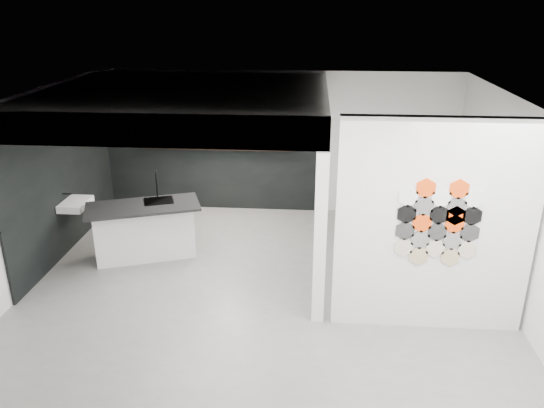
{
  "coord_description": "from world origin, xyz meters",
  "views": [
    {
      "loc": [
        0.69,
        -7.17,
        4.07
      ],
      "look_at": [
        0.1,
        0.3,
        1.15
      ],
      "focal_mm": 35.0,
      "sensor_mm": 36.0,
      "label": 1
    }
  ],
  "objects_px": {
    "glass_bowl": "(285,146)",
    "bottle_dark": "(205,143)",
    "partition_panel": "(434,228)",
    "kitchen_island": "(145,230)",
    "wall_basin": "(76,204)",
    "glass_vase": "(285,145)",
    "kettle": "(256,144)",
    "utensil_cup": "(170,144)",
    "stockpot": "(166,142)"
  },
  "relations": [
    {
      "from": "stockpot",
      "to": "partition_panel",
      "type": "bearing_deg",
      "value": -41.01
    },
    {
      "from": "stockpot",
      "to": "utensil_cup",
      "type": "relative_size",
      "value": 2.42
    },
    {
      "from": "wall_basin",
      "to": "utensil_cup",
      "type": "xyz_separation_m",
      "value": [
        1.1,
        2.07,
        0.51
      ]
    },
    {
      "from": "glass_vase",
      "to": "kitchen_island",
      "type": "bearing_deg",
      "value": -134.9
    },
    {
      "from": "bottle_dark",
      "to": "utensil_cup",
      "type": "bearing_deg",
      "value": 180.0
    },
    {
      "from": "stockpot",
      "to": "glass_vase",
      "type": "relative_size",
      "value": 1.43
    },
    {
      "from": "partition_panel",
      "to": "bottle_dark",
      "type": "relative_size",
      "value": 16.45
    },
    {
      "from": "kettle",
      "to": "bottle_dark",
      "type": "distance_m",
      "value": 1.01
    },
    {
      "from": "stockpot",
      "to": "utensil_cup",
      "type": "bearing_deg",
      "value": 0.0
    },
    {
      "from": "kettle",
      "to": "utensil_cup",
      "type": "height_order",
      "value": "kettle"
    },
    {
      "from": "glass_vase",
      "to": "partition_panel",
      "type": "bearing_deg",
      "value": -61.77
    },
    {
      "from": "wall_basin",
      "to": "glass_bowl",
      "type": "relative_size",
      "value": 4.5
    },
    {
      "from": "wall_basin",
      "to": "utensil_cup",
      "type": "relative_size",
      "value": 6.75
    },
    {
      "from": "partition_panel",
      "to": "kitchen_island",
      "type": "height_order",
      "value": "partition_panel"
    },
    {
      "from": "wall_basin",
      "to": "partition_panel",
      "type": "bearing_deg",
      "value": -18.23
    },
    {
      "from": "kettle",
      "to": "utensil_cup",
      "type": "relative_size",
      "value": 1.9
    },
    {
      "from": "partition_panel",
      "to": "wall_basin",
      "type": "bearing_deg",
      "value": 161.77
    },
    {
      "from": "glass_vase",
      "to": "bottle_dark",
      "type": "relative_size",
      "value": 0.89
    },
    {
      "from": "partition_panel",
      "to": "kitchen_island",
      "type": "xyz_separation_m",
      "value": [
        -4.27,
        1.66,
        -0.91
      ]
    },
    {
      "from": "kettle",
      "to": "stockpot",
      "type": "bearing_deg",
      "value": 168.56
    },
    {
      "from": "bottle_dark",
      "to": "utensil_cup",
      "type": "height_order",
      "value": "bottle_dark"
    },
    {
      "from": "glass_bowl",
      "to": "wall_basin",
      "type": "bearing_deg",
      "value": -148.65
    },
    {
      "from": "utensil_cup",
      "to": "partition_panel",
      "type": "bearing_deg",
      "value": -41.49
    },
    {
      "from": "bottle_dark",
      "to": "stockpot",
      "type": "bearing_deg",
      "value": 180.0
    },
    {
      "from": "partition_panel",
      "to": "bottle_dark",
      "type": "bearing_deg",
      "value": 133.35
    },
    {
      "from": "partition_panel",
      "to": "glass_bowl",
      "type": "relative_size",
      "value": 21.01
    },
    {
      "from": "glass_vase",
      "to": "utensil_cup",
      "type": "bearing_deg",
      "value": 180.0
    },
    {
      "from": "glass_bowl",
      "to": "bottle_dark",
      "type": "bearing_deg",
      "value": 180.0
    },
    {
      "from": "kettle",
      "to": "glass_bowl",
      "type": "bearing_deg",
      "value": -11.44
    },
    {
      "from": "kitchen_island",
      "to": "kettle",
      "type": "bearing_deg",
      "value": 33.78
    },
    {
      "from": "kitchen_island",
      "to": "wall_basin",
      "type": "bearing_deg",
      "value": 153.69
    },
    {
      "from": "wall_basin",
      "to": "bottle_dark",
      "type": "height_order",
      "value": "bottle_dark"
    },
    {
      "from": "kettle",
      "to": "bottle_dark",
      "type": "height_order",
      "value": "bottle_dark"
    },
    {
      "from": "glass_bowl",
      "to": "utensil_cup",
      "type": "bearing_deg",
      "value": 180.0
    },
    {
      "from": "kettle",
      "to": "utensil_cup",
      "type": "distance_m",
      "value": 1.73
    },
    {
      "from": "utensil_cup",
      "to": "glass_bowl",
      "type": "bearing_deg",
      "value": 0.0
    },
    {
      "from": "kitchen_island",
      "to": "utensil_cup",
      "type": "height_order",
      "value": "kitchen_island"
    },
    {
      "from": "kitchen_island",
      "to": "stockpot",
      "type": "height_order",
      "value": "stockpot"
    },
    {
      "from": "glass_bowl",
      "to": "bottle_dark",
      "type": "height_order",
      "value": "bottle_dark"
    },
    {
      "from": "glass_bowl",
      "to": "utensil_cup",
      "type": "xyz_separation_m",
      "value": [
        -2.29,
        0.0,
        -0.0
      ]
    },
    {
      "from": "stockpot",
      "to": "glass_bowl",
      "type": "xyz_separation_m",
      "value": [
        2.37,
        0.0,
        -0.04
      ]
    },
    {
      "from": "glass_vase",
      "to": "glass_bowl",
      "type": "bearing_deg",
      "value": 0.0
    },
    {
      "from": "wall_basin",
      "to": "glass_vase",
      "type": "relative_size",
      "value": 3.97
    },
    {
      "from": "partition_panel",
      "to": "wall_basin",
      "type": "relative_size",
      "value": 4.67
    },
    {
      "from": "glass_vase",
      "to": "bottle_dark",
      "type": "bearing_deg",
      "value": 180.0
    },
    {
      "from": "partition_panel",
      "to": "kitchen_island",
      "type": "distance_m",
      "value": 4.67
    },
    {
      "from": "partition_panel",
      "to": "utensil_cup",
      "type": "relative_size",
      "value": 31.49
    },
    {
      "from": "wall_basin",
      "to": "glass_vase",
      "type": "height_order",
      "value": "glass_vase"
    },
    {
      "from": "stockpot",
      "to": "bottle_dark",
      "type": "relative_size",
      "value": 1.27
    },
    {
      "from": "kitchen_island",
      "to": "utensil_cup",
      "type": "distance_m",
      "value": 2.37
    }
  ]
}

